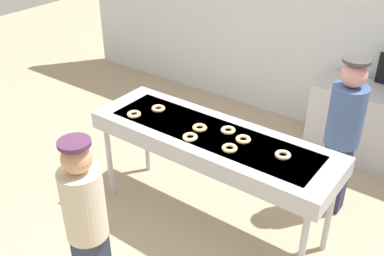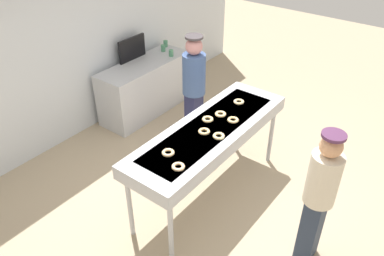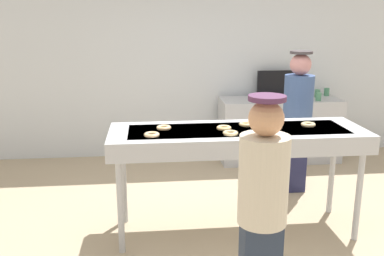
% 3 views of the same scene
% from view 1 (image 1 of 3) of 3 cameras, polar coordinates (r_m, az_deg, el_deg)
% --- Properties ---
extents(ground_plane, '(16.00, 16.00, 0.00)m').
position_cam_1_polar(ground_plane, '(4.68, 2.28, -11.46)').
color(ground_plane, tan).
extents(back_wall, '(8.00, 0.12, 3.01)m').
position_cam_1_polar(back_wall, '(5.97, 16.61, 13.47)').
color(back_wall, silver).
rests_on(back_wall, ground).
extents(fryer_conveyor, '(2.35, 0.75, 1.02)m').
position_cam_1_polar(fryer_conveyor, '(4.12, 2.54, -1.72)').
color(fryer_conveyor, '#B7BABF').
rests_on(fryer_conveyor, ground).
extents(plain_donut_0, '(0.15, 0.15, 0.03)m').
position_cam_1_polar(plain_donut_0, '(3.81, 11.39, -3.34)').
color(plain_donut_0, beige).
rests_on(plain_donut_0, fryer_conveyor).
extents(plain_donut_1, '(0.19, 0.19, 0.03)m').
position_cam_1_polar(plain_donut_1, '(4.46, -4.28, 2.48)').
color(plain_donut_1, '#F8CD90').
rests_on(plain_donut_1, fryer_conveyor).
extents(plain_donut_2, '(0.16, 0.16, 0.03)m').
position_cam_1_polar(plain_donut_2, '(3.84, 4.76, -2.55)').
color(plain_donut_2, '#EDC783').
rests_on(plain_donut_2, fryer_conveyor).
extents(plain_donut_3, '(0.17, 0.17, 0.03)m').
position_cam_1_polar(plain_donut_3, '(4.11, 0.97, 0.03)').
color(plain_donut_3, '#F2CA84').
rests_on(plain_donut_3, fryer_conveyor).
extents(plain_donut_4, '(0.18, 0.18, 0.03)m').
position_cam_1_polar(plain_donut_4, '(3.98, -0.25, -1.15)').
color(plain_donut_4, beige).
rests_on(plain_donut_4, fryer_conveyor).
extents(plain_donut_5, '(0.17, 0.17, 0.03)m').
position_cam_1_polar(plain_donut_5, '(4.09, 4.58, -0.28)').
color(plain_donut_5, '#F3D28C').
rests_on(plain_donut_5, fryer_conveyor).
extents(plain_donut_6, '(0.19, 0.19, 0.03)m').
position_cam_1_polar(plain_donut_6, '(4.38, -7.34, 1.74)').
color(plain_donut_6, '#F6C891').
rests_on(plain_donut_6, fryer_conveyor).
extents(plain_donut_7, '(0.15, 0.15, 0.03)m').
position_cam_1_polar(plain_donut_7, '(3.97, 6.48, -1.43)').
color(plain_donut_7, '#F9D493').
rests_on(plain_donut_7, fryer_conveyor).
extents(worker_baker, '(0.33, 0.33, 1.65)m').
position_cam_1_polar(worker_baker, '(4.52, 18.57, -0.15)').
color(worker_baker, '#222448').
rests_on(worker_baker, ground).
extents(customer_waiting, '(0.30, 0.30, 1.59)m').
position_cam_1_polar(customer_waiting, '(3.39, -13.11, -11.92)').
color(customer_waiting, '#263145').
rests_on(customer_waiting, ground).
extents(prep_counter, '(1.69, 0.60, 0.89)m').
position_cam_1_polar(prep_counter, '(5.71, 23.10, -0.20)').
color(prep_counter, '#B7BABF').
rests_on(prep_counter, ground).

